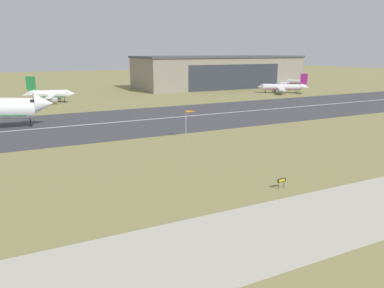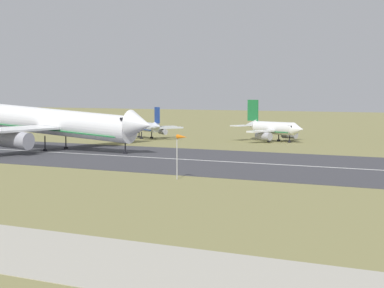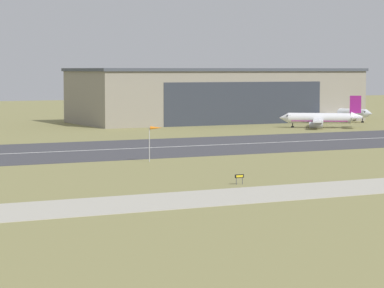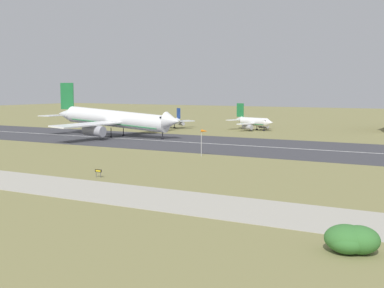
{
  "view_description": "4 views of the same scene",
  "coord_description": "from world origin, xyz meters",
  "px_view_note": "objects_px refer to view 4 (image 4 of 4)",
  "views": [
    {
      "loc": [
        -47.8,
        3.66,
        18.85
      ],
      "look_at": [
        -19.61,
        59.6,
        3.29
      ],
      "focal_mm": 35.0,
      "sensor_mm": 36.0,
      "label": 1
    },
    {
      "loc": [
        41.11,
        -9.98,
        12.3
      ],
      "look_at": [
        -10.59,
        78.21,
        4.89
      ],
      "focal_mm": 70.0,
      "sensor_mm": 36.0,
      "label": 2
    },
    {
      "loc": [
        -76.95,
        -67.01,
        16.03
      ],
      "look_at": [
        -7.14,
        70.85,
        3.38
      ],
      "focal_mm": 85.0,
      "sensor_mm": 36.0,
      "label": 3
    },
    {
      "loc": [
        46.52,
        -29.92,
        15.74
      ],
      "look_at": [
        -10.46,
        69.51,
        3.65
      ],
      "focal_mm": 50.0,
      "sensor_mm": 36.0,
      "label": 4
    }
  ],
  "objects_px": {
    "windsock_pole": "(204,133)",
    "shrub_clump": "(351,240)",
    "airplane_parked_east": "(171,121)",
    "runway_sign": "(98,171)",
    "airplane_parked_far_east": "(254,122)",
    "airplane_landing": "(116,119)"
  },
  "relations": [
    {
      "from": "airplane_parked_east",
      "to": "windsock_pole",
      "type": "height_order",
      "value": "airplane_parked_east"
    },
    {
      "from": "airplane_parked_east",
      "to": "runway_sign",
      "type": "bearing_deg",
      "value": -64.37
    },
    {
      "from": "airplane_parked_far_east",
      "to": "airplane_parked_east",
      "type": "bearing_deg",
      "value": -168.62
    },
    {
      "from": "airplane_parked_far_east",
      "to": "runway_sign",
      "type": "distance_m",
      "value": 111.97
    },
    {
      "from": "airplane_parked_far_east",
      "to": "airplane_landing",
      "type": "bearing_deg",
      "value": -121.9
    },
    {
      "from": "airplane_parked_east",
      "to": "runway_sign",
      "type": "height_order",
      "value": "airplane_parked_east"
    },
    {
      "from": "windsock_pole",
      "to": "runway_sign",
      "type": "xyz_separation_m",
      "value": [
        -2.66,
        -34.18,
        -4.48
      ]
    },
    {
      "from": "airplane_parked_east",
      "to": "airplane_parked_far_east",
      "type": "bearing_deg",
      "value": 11.38
    },
    {
      "from": "shrub_clump",
      "to": "runway_sign",
      "type": "relative_size",
      "value": 3.66
    },
    {
      "from": "airplane_landing",
      "to": "airplane_parked_far_east",
      "type": "relative_size",
      "value": 2.97
    },
    {
      "from": "windsock_pole",
      "to": "airplane_parked_east",
      "type": "bearing_deg",
      "value": 126.96
    },
    {
      "from": "airplane_parked_east",
      "to": "airplane_parked_far_east",
      "type": "height_order",
      "value": "airplane_parked_far_east"
    },
    {
      "from": "airplane_parked_far_east",
      "to": "shrub_clump",
      "type": "bearing_deg",
      "value": -63.17
    },
    {
      "from": "airplane_landing",
      "to": "airplane_parked_east",
      "type": "xyz_separation_m",
      "value": [
        -3.46,
        39.42,
        -2.69
      ]
    },
    {
      "from": "airplane_parked_east",
      "to": "airplane_parked_far_east",
      "type": "relative_size",
      "value": 0.97
    },
    {
      "from": "airplane_landing",
      "to": "airplane_parked_far_east",
      "type": "height_order",
      "value": "airplane_landing"
    },
    {
      "from": "windsock_pole",
      "to": "shrub_clump",
      "type": "bearing_deg",
      "value": -50.37
    },
    {
      "from": "airplane_parked_far_east",
      "to": "shrub_clump",
      "type": "height_order",
      "value": "airplane_parked_far_east"
    },
    {
      "from": "airplane_landing",
      "to": "shrub_clump",
      "type": "xyz_separation_m",
      "value": [
        95.49,
        -86.44,
        -4.27
      ]
    },
    {
      "from": "shrub_clump",
      "to": "windsock_pole",
      "type": "height_order",
      "value": "windsock_pole"
    },
    {
      "from": "airplane_parked_east",
      "to": "shrub_clump",
      "type": "xyz_separation_m",
      "value": [
        98.95,
        -125.86,
        -1.57
      ]
    },
    {
      "from": "airplane_parked_far_east",
      "to": "runway_sign",
      "type": "height_order",
      "value": "airplane_parked_far_east"
    }
  ]
}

